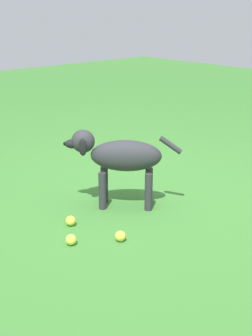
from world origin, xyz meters
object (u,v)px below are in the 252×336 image
at_px(tennis_ball_0, 71,221).
at_px(tennis_ball_2, 71,240).
at_px(dog, 119,157).
at_px(tennis_ball_1, 120,236).

xyz_separation_m(tennis_ball_0, tennis_ball_2, (0.15, 0.22, 0.00)).
bearing_deg(dog, tennis_ball_0, 50.15).
bearing_deg(tennis_ball_2, dog, -157.82).
relative_size(dog, tennis_ball_0, 9.42).
relative_size(dog, tennis_ball_1, 9.42).
distance_m(tennis_ball_0, tennis_ball_2, 0.27).
distance_m(dog, tennis_ball_1, 0.64).
xyz_separation_m(dog, tennis_ball_2, (0.60, 0.25, -0.33)).
distance_m(tennis_ball_0, tennis_ball_1, 0.39).
bearing_deg(dog, tennis_ball_2, 68.38).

